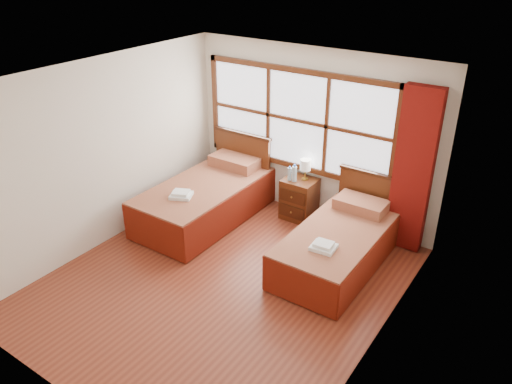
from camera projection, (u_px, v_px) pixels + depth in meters
The scene contains 15 objects.
floor at pixel (223, 282), 6.38m from camera, with size 4.50×4.50×0.00m, color brown.
ceiling at pixel (215, 80), 5.20m from camera, with size 4.50×4.50×0.00m, color white.
wall_back at pixel (312, 135), 7.45m from camera, with size 4.00×4.00×0.00m, color silver.
wall_left at pixel (104, 154), 6.79m from camera, with size 4.50×4.50×0.00m, color silver.
wall_right at pixel (384, 244), 4.78m from camera, with size 4.50×4.50×0.00m, color silver.
window at pixel (297, 120), 7.45m from camera, with size 3.16×0.06×1.56m.
curtain at pixel (413, 171), 6.60m from camera, with size 0.50×0.16×2.30m, color maroon.
bed_left at pixel (207, 198), 7.71m from camera, with size 1.16×2.24×1.13m.
bed_right at pixel (339, 244), 6.60m from camera, with size 1.03×2.05×1.00m.
nightstand at pixel (299, 199), 7.71m from camera, with size 0.49×0.48×0.65m.
towels_left at pixel (181, 194), 7.16m from camera, with size 0.38×0.36×0.09m.
towels_right at pixel (324, 246), 6.08m from camera, with size 0.31×0.28×0.09m.
lamp at pixel (305, 165), 7.48m from camera, with size 0.17×0.17×0.32m.
bottle_near at pixel (290, 174), 7.51m from camera, with size 0.06×0.06×0.23m.
bottle_far at pixel (294, 174), 7.47m from camera, with size 0.07×0.07×0.27m.
Camera 1 is at (3.26, -4.03, 3.92)m, focal length 35.00 mm.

